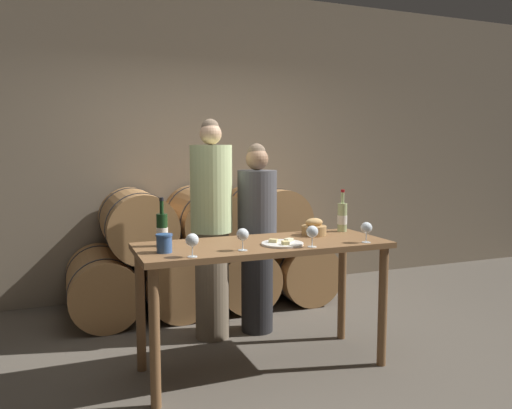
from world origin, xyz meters
The scene contains 15 objects.
ground_plane centered at (0.00, 0.00, 0.00)m, with size 10.00×10.00×0.00m, color #564F44.
stone_wall_back centered at (0.00, 2.11, 1.60)m, with size 10.00×0.12×3.20m.
barrel_stack centered at (0.00, 1.51, 0.54)m, with size 2.55×0.97×1.17m.
tasting_table centered at (0.00, 0.00, 0.77)m, with size 1.73×0.67×0.90m.
person_left centered at (-0.16, 0.69, 0.91)m, with size 0.33×0.33×1.78m.
person_right centered at (0.23, 0.69, 0.81)m, with size 0.33×0.33×1.58m.
wine_bottle_red centered at (-0.67, 0.13, 1.01)m, with size 0.08×0.08×0.32m.
wine_bottle_white centered at (0.75, 0.21, 1.01)m, with size 0.08×0.08×0.33m.
blue_crock centered at (-0.70, -0.08, 0.96)m, with size 0.10×0.10×0.12m.
bread_basket centered at (0.46, 0.13, 0.95)m, with size 0.19×0.19×0.13m.
cheese_plate centered at (0.09, -0.12, 0.91)m, with size 0.28×0.28×0.04m.
wine_glass_far_left centered at (-0.57, -0.27, 1.00)m, with size 0.08×0.08×0.14m.
wine_glass_left centered at (-0.22, -0.20, 1.00)m, with size 0.08×0.08×0.14m.
wine_glass_center centered at (0.24, -0.26, 1.00)m, with size 0.08×0.08×0.14m.
wine_glass_right centered at (0.66, -0.26, 1.00)m, with size 0.08×0.08×0.14m.
Camera 1 is at (-1.29, -3.12, 1.54)m, focal length 35.00 mm.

